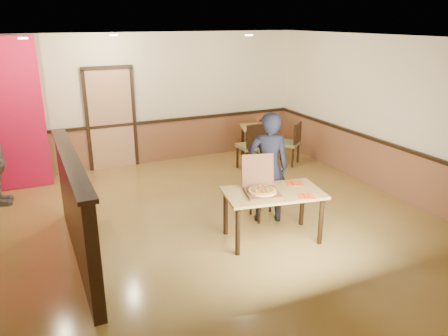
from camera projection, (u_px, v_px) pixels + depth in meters
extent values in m
plane|color=#A98741|center=(212.00, 224.00, 6.85)|extent=(7.00, 7.00, 0.00)
plane|color=black|center=(210.00, 39.00, 5.94)|extent=(7.00, 7.00, 0.00)
plane|color=#FFF2C7|center=(147.00, 100.00, 9.40)|extent=(7.00, 0.00, 7.00)
plane|color=#FFF2C7|center=(391.00, 117.00, 7.79)|extent=(0.00, 7.00, 7.00)
cube|color=brown|center=(150.00, 143.00, 9.68)|extent=(7.00, 0.04, 0.90)
cube|color=black|center=(149.00, 122.00, 9.51)|extent=(7.00, 0.06, 0.06)
cube|color=brown|center=(383.00, 167.00, 8.08)|extent=(0.04, 7.00, 0.90)
cube|color=black|center=(385.00, 143.00, 7.92)|extent=(0.06, 7.00, 0.06)
cube|color=tan|center=(111.00, 120.00, 9.16)|extent=(0.90, 0.06, 2.10)
cube|color=black|center=(76.00, 211.00, 5.66)|extent=(0.14, 3.00, 1.40)
cube|color=black|center=(69.00, 158.00, 5.42)|extent=(0.20, 3.10, 0.05)
cylinder|color=beige|center=(23.00, 38.00, 6.58)|extent=(0.14, 0.14, 0.02)
cylinder|color=beige|center=(114.00, 35.00, 7.78)|extent=(0.14, 0.14, 0.02)
cylinder|color=beige|center=(249.00, 35.00, 7.79)|extent=(0.14, 0.14, 0.02)
cube|color=#AE8B49|center=(273.00, 193.00, 6.18)|extent=(1.50, 1.02, 0.04)
cylinder|color=black|center=(238.00, 231.00, 5.86)|extent=(0.07, 0.07, 0.70)
cylinder|color=black|center=(226.00, 212.00, 6.44)|extent=(0.07, 0.07, 0.70)
cylinder|color=black|center=(321.00, 221.00, 6.16)|extent=(0.07, 0.07, 0.70)
cylinder|color=black|center=(302.00, 204.00, 6.74)|extent=(0.07, 0.07, 0.70)
cube|color=#626C3F|center=(265.00, 193.00, 6.96)|extent=(0.47, 0.47, 0.06)
cube|color=black|center=(261.00, 176.00, 7.06)|extent=(0.41, 0.08, 0.41)
cylinder|color=black|center=(259.00, 213.00, 6.82)|extent=(0.04, 0.04, 0.37)
cylinder|color=black|center=(251.00, 204.00, 7.14)|extent=(0.04, 0.04, 0.37)
cylinder|color=black|center=(280.00, 210.00, 6.93)|extent=(0.04, 0.04, 0.37)
cylinder|color=black|center=(270.00, 201.00, 7.25)|extent=(0.04, 0.04, 0.37)
cube|color=#626C3F|center=(251.00, 146.00, 9.19)|extent=(0.53, 0.53, 0.07)
cube|color=black|center=(257.00, 136.00, 8.90)|extent=(0.49, 0.06, 0.49)
cylinder|color=black|center=(254.00, 155.00, 9.55)|extent=(0.05, 0.05, 0.45)
cylinder|color=black|center=(265.00, 161.00, 9.19)|extent=(0.05, 0.05, 0.45)
cylinder|color=black|center=(237.00, 158.00, 9.37)|extent=(0.05, 0.05, 0.45)
cylinder|color=black|center=(247.00, 163.00, 9.01)|extent=(0.05, 0.05, 0.45)
cube|color=#626C3F|center=(287.00, 143.00, 9.56)|extent=(0.66, 0.66, 0.06)
cube|color=black|center=(298.00, 133.00, 9.39)|extent=(0.37, 0.32, 0.45)
cylinder|color=black|center=(281.00, 151.00, 9.89)|extent=(0.05, 0.05, 0.41)
cylinder|color=black|center=(298.00, 154.00, 9.73)|extent=(0.05, 0.05, 0.41)
cylinder|color=black|center=(276.00, 156.00, 9.56)|extent=(0.05, 0.05, 0.41)
cylinder|color=black|center=(293.00, 158.00, 9.40)|extent=(0.05, 0.05, 0.41)
cube|color=#AE8B49|center=(258.00, 127.00, 9.76)|extent=(0.90, 0.90, 0.04)
cylinder|color=black|center=(247.00, 148.00, 9.59)|extent=(0.07, 0.07, 0.73)
cylinder|color=black|center=(243.00, 141.00, 10.11)|extent=(0.07, 0.07, 0.73)
cylinder|color=black|center=(272.00, 147.00, 9.66)|extent=(0.07, 0.07, 0.73)
cylinder|color=black|center=(266.00, 140.00, 10.18)|extent=(0.07, 0.07, 0.73)
imported|color=black|center=(268.00, 168.00, 6.74)|extent=(0.76, 0.64, 1.76)
cube|color=brown|center=(262.00, 193.00, 6.08)|extent=(0.56, 0.56, 0.03)
cube|color=brown|center=(258.00, 170.00, 6.25)|extent=(0.47, 0.20, 0.46)
cylinder|color=gold|center=(262.00, 191.00, 6.07)|extent=(0.48, 0.48, 0.03)
cube|color=#ED3E10|center=(306.00, 196.00, 6.01)|extent=(0.28, 0.28, 0.00)
cylinder|color=white|center=(305.00, 196.00, 5.99)|extent=(0.07, 0.18, 0.01)
cube|color=white|center=(308.00, 195.00, 6.02)|extent=(0.08, 0.19, 0.00)
cube|color=#ED3E10|center=(294.00, 183.00, 6.47)|extent=(0.32, 0.32, 0.01)
cylinder|color=white|center=(293.00, 183.00, 6.46)|extent=(0.09, 0.19, 0.01)
cube|color=white|center=(296.00, 183.00, 6.48)|extent=(0.10, 0.20, 0.00)
cylinder|color=#953B1B|center=(258.00, 122.00, 9.79)|extent=(0.07, 0.07, 0.17)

